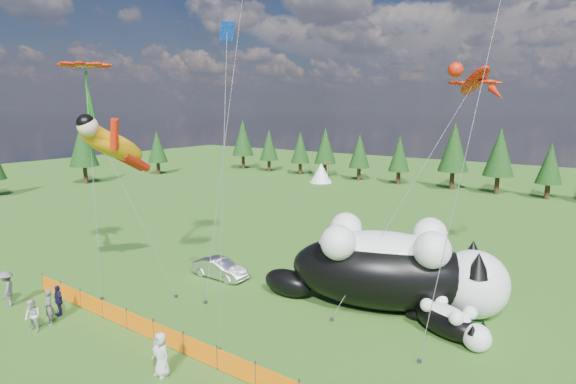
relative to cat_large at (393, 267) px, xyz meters
The scene contains 17 objects.
ground 9.59m from the cat_large, 134.13° to the right, with size 160.00×160.00×0.00m, color #103A0A.
safety_fence 11.79m from the cat_large, 123.81° to the right, with size 22.06×0.06×1.10m.
tree_line 38.90m from the cat_large, 99.61° to the left, with size 90.00×4.00×8.00m, color black, non-canonical shape.
festival_tents 33.63m from the cat_large, 82.29° to the left, with size 50.00×3.20×2.80m, color white, non-canonical shape.
cat_large is the anchor object (origin of this frame).
cat_small 4.06m from the cat_large, 23.61° to the right, with size 4.42×2.80×1.67m.
car 10.84m from the cat_large, 168.09° to the right, with size 1.29×3.70×1.22m, color silver.
spectator_a 17.49m from the cat_large, 138.40° to the right, with size 0.65×0.43×1.79m, color #595A5E.
spectator_b 17.95m from the cat_large, 135.91° to the right, with size 0.79×0.47×1.63m, color beige.
spectator_c 17.47m from the cat_large, 141.68° to the right, with size 0.94×0.48×1.61m, color #16163C.
spectator_d 20.68m from the cat_large, 145.07° to the right, with size 1.27×0.66×1.97m, color #595A5E.
spectator_e 12.40m from the cat_large, 114.10° to the right, with size 0.90×0.58×1.83m, color beige.
superhero_kite 17.25m from the cat_large, 157.32° to the right, with size 6.81×4.97×10.97m.
gecko_kite 11.09m from the cat_large, 64.57° to the left, with size 6.66×11.07×14.90m.
flower_kite 20.78m from the cat_large, 158.88° to the right, with size 5.04×3.94×13.36m.
diamond_kite_a 17.66m from the cat_large, behind, with size 2.50×6.48×18.87m.
diamond_kite_c 13.94m from the cat_large, 120.80° to the right, with size 0.57×1.72×14.36m.
Camera 1 is at (14.96, -14.97, 10.49)m, focal length 28.00 mm.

